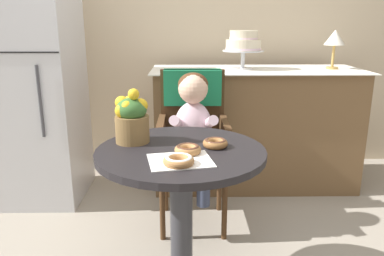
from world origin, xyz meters
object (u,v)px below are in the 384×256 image
(flower_vase, at_px, (132,118))
(table_lamp, at_px, (335,39))
(cafe_table, at_px, (181,195))
(wicker_chair, at_px, (193,122))
(donut_front, at_px, (179,160))
(refrigerator, at_px, (30,80))
(seated_child, at_px, (193,123))
(tiered_cake_stand, at_px, (243,44))
(donut_side, at_px, (188,149))
(donut_mid, at_px, (215,143))

(flower_vase, height_order, table_lamp, table_lamp)
(cafe_table, relative_size, wicker_chair, 0.75)
(wicker_chair, bearing_deg, donut_front, -89.18)
(cafe_table, relative_size, refrigerator, 0.42)
(table_lamp, bearing_deg, seated_child, -145.77)
(wicker_chair, xyz_separation_m, table_lamp, (1.05, 0.56, 0.48))
(tiered_cake_stand, bearing_deg, wicker_chair, -124.41)
(donut_front, distance_m, table_lamp, 1.90)
(cafe_table, xyz_separation_m, table_lamp, (1.11, 1.30, 0.61))
(cafe_table, height_order, donut_side, donut_side)
(donut_front, bearing_deg, seated_child, 84.96)
(seated_child, bearing_deg, cafe_table, -96.15)
(cafe_table, relative_size, tiered_cake_stand, 2.40)
(wicker_chair, distance_m, tiered_cake_stand, 0.80)
(donut_front, relative_size, flower_vase, 0.49)
(seated_child, bearing_deg, tiered_cake_stand, 61.88)
(flower_vase, bearing_deg, wicker_chair, 66.51)
(donut_front, bearing_deg, cafe_table, 88.46)
(wicker_chair, height_order, donut_side, wicker_chair)
(cafe_table, xyz_separation_m, donut_mid, (0.15, 0.02, 0.23))
(tiered_cake_stand, bearing_deg, donut_front, -106.73)
(tiered_cake_stand, distance_m, table_lamp, 0.67)
(donut_side, bearing_deg, refrigerator, 132.90)
(cafe_table, distance_m, donut_front, 0.30)
(donut_front, bearing_deg, donut_mid, 54.28)
(cafe_table, relative_size, flower_vase, 2.95)
(donut_mid, distance_m, flower_vase, 0.38)
(cafe_table, bearing_deg, table_lamp, 49.58)
(seated_child, xyz_separation_m, donut_side, (-0.03, -0.65, 0.06))
(donut_side, xyz_separation_m, table_lamp, (1.08, 1.37, 0.38))
(donut_front, relative_size, table_lamp, 0.42)
(donut_front, height_order, flower_vase, flower_vase)
(seated_child, distance_m, donut_front, 0.79)
(donut_front, relative_size, donut_side, 1.09)
(table_lamp, relative_size, refrigerator, 0.17)
(donut_side, distance_m, refrigerator, 1.59)
(wicker_chair, height_order, flower_vase, flower_vase)
(flower_vase, bearing_deg, cafe_table, -25.54)
(cafe_table, distance_m, donut_mid, 0.28)
(donut_side, bearing_deg, donut_mid, 36.30)
(tiered_cake_stand, height_order, table_lamp, table_lamp)
(wicker_chair, distance_m, flower_vase, 0.73)
(seated_child, height_order, donut_mid, seated_child)
(donut_side, distance_m, table_lamp, 1.78)
(flower_vase, height_order, refrigerator, refrigerator)
(seated_child, height_order, flower_vase, flower_vase)
(donut_mid, relative_size, tiered_cake_stand, 0.36)
(cafe_table, relative_size, donut_side, 6.61)
(cafe_table, bearing_deg, wicker_chair, 85.13)
(tiered_cake_stand, bearing_deg, donut_mid, -103.00)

